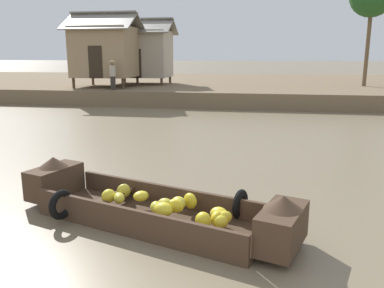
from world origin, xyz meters
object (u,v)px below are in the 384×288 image
at_px(banana_boat, 154,207).
at_px(stilt_house_left, 106,51).
at_px(stilt_house_mid_left, 141,53).
at_px(vendor_person, 113,73).

height_order(banana_boat, stilt_house_left, stilt_house_left).
bearing_deg(banana_boat, stilt_house_mid_left, 106.99).
relative_size(stilt_house_left, stilt_house_mid_left, 1.00).
bearing_deg(banana_boat, stilt_house_left, 113.59).
distance_m(stilt_house_left, vendor_person, 2.64).
relative_size(banana_boat, vendor_person, 3.08).
bearing_deg(stilt_house_mid_left, banana_boat, -73.01).
xyz_separation_m(banana_boat, stilt_house_mid_left, (-6.04, 19.77, 2.57)).
height_order(banana_boat, vendor_person, vendor_person).
bearing_deg(vendor_person, banana_boat, -67.26).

